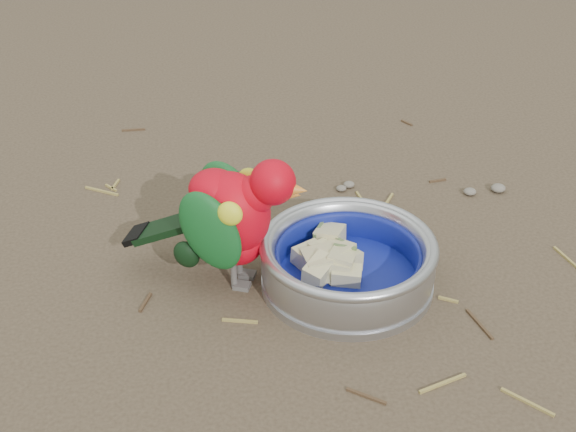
{
  "coord_description": "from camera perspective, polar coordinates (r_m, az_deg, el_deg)",
  "views": [
    {
      "loc": [
        -0.07,
        -0.77,
        0.57
      ],
      "look_at": [
        0.03,
        -0.0,
        0.08
      ],
      "focal_mm": 50.0,
      "sensor_mm": 36.0,
      "label": 1
    }
  ],
  "objects": [
    {
      "name": "ground",
      "position": [
        0.96,
        -1.65,
        -4.02
      ],
      "size": [
        60.0,
        60.0,
        0.0
      ],
      "primitive_type": "plane",
      "color": "#4B3D2D"
    },
    {
      "name": "bowl_wall",
      "position": [
        0.92,
        4.29,
        -3.04
      ],
      "size": [
        0.2,
        0.2,
        0.04
      ],
      "primitive_type": null,
      "color": "#B2B2BA",
      "rests_on": "food_bowl"
    },
    {
      "name": "lory_parrot",
      "position": [
        0.9,
        -4.04,
        -0.56
      ],
      "size": [
        0.22,
        0.16,
        0.16
      ],
      "primitive_type": null,
      "rotation": [
        0.0,
        0.0,
        -1.94
      ],
      "color": "red",
      "rests_on": "ground"
    },
    {
      "name": "fruit_wedges",
      "position": [
        0.92,
        4.28,
        -3.39
      ],
      "size": [
        0.12,
        0.12,
        0.03
      ],
      "primitive_type": null,
      "color": "beige",
      "rests_on": "food_bowl"
    },
    {
      "name": "food_bowl",
      "position": [
        0.93,
        4.22,
        -4.54
      ],
      "size": [
        0.2,
        0.2,
        0.02
      ],
      "primitive_type": "cylinder",
      "color": "#B2B2BA",
      "rests_on": "ground"
    },
    {
      "name": "ground_debris",
      "position": [
        1.03,
        -3.18,
        -1.07
      ],
      "size": [
        0.9,
        0.8,
        0.01
      ],
      "primitive_type": null,
      "color": "olive",
      "rests_on": "ground"
    }
  ]
}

